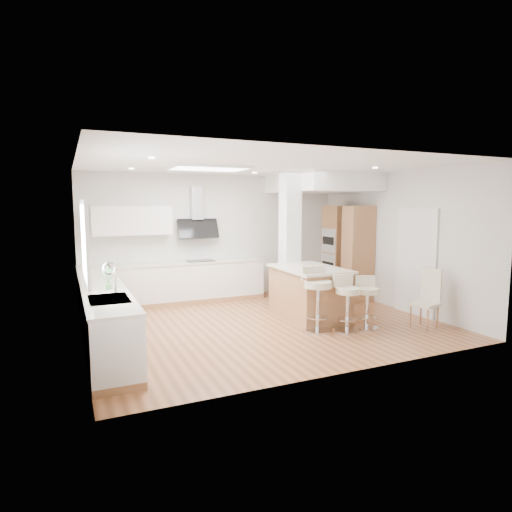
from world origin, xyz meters
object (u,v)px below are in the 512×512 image
peninsula (309,292)px  dining_chair (428,296)px  bar_stool_a (317,295)px  bar_stool_c (367,299)px  bar_stool_b (347,300)px

peninsula → dining_chair: size_ratio=1.56×
bar_stool_a → dining_chair: 1.97m
peninsula → bar_stool_c: peninsula is taller
bar_stool_b → bar_stool_c: bearing=4.5°
peninsula → bar_stool_a: size_ratio=1.47×
bar_stool_c → peninsula: bearing=141.9°
bar_stool_c → dining_chair: bearing=2.5°
bar_stool_c → dining_chair: size_ratio=0.88×
bar_stool_b → dining_chair: bearing=-11.0°
bar_stool_a → bar_stool_c: (0.86, -0.22, -0.11)m
bar_stool_a → bar_stool_b: 0.51m
bar_stool_b → bar_stool_c: size_ratio=1.06×
bar_stool_a → bar_stool_c: bar_stool_a is taller
peninsula → bar_stool_a: (-0.31, -0.77, 0.13)m
bar_stool_b → bar_stool_a: bearing=156.5°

